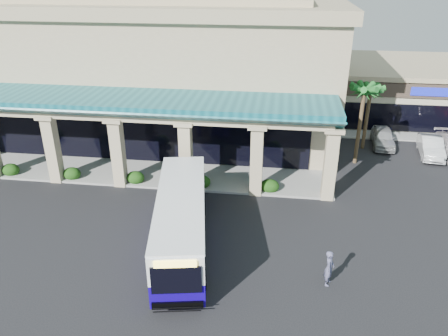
% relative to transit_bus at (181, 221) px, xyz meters
% --- Properties ---
extents(ground, '(110.00, 110.00, 0.00)m').
position_rel_transit_bus_xyz_m(ground, '(1.92, 1.00, -1.47)').
color(ground, black).
extents(main_building, '(30.80, 14.80, 11.35)m').
position_rel_transit_bus_xyz_m(main_building, '(-6.08, 17.00, 4.21)').
color(main_building, tan).
rests_on(main_building, ground).
extents(arcade, '(30.00, 6.20, 5.70)m').
position_rel_transit_bus_xyz_m(arcade, '(-6.08, 7.80, 1.38)').
color(arcade, '#0F525E').
rests_on(arcade, ground).
extents(strip_mall, '(22.50, 12.50, 4.90)m').
position_rel_transit_bus_xyz_m(strip_mall, '(19.92, 25.00, 0.98)').
color(strip_mall, beige).
rests_on(strip_mall, ground).
extents(palm_0, '(2.40, 2.40, 6.60)m').
position_rel_transit_bus_xyz_m(palm_0, '(10.42, 12.00, 1.83)').
color(palm_0, '#185C1F').
rests_on(palm_0, ground).
extents(palm_1, '(2.40, 2.40, 5.80)m').
position_rel_transit_bus_xyz_m(palm_1, '(11.42, 15.00, 1.43)').
color(palm_1, '#185C1F').
rests_on(palm_1, ground).
extents(broadleaf_tree, '(2.60, 2.60, 4.81)m').
position_rel_transit_bus_xyz_m(broadleaf_tree, '(9.42, 20.00, 0.94)').
color(broadleaf_tree, '#173C0D').
rests_on(broadleaf_tree, ground).
extents(transit_bus, '(4.31, 10.77, 2.93)m').
position_rel_transit_bus_xyz_m(transit_bus, '(0.00, 0.00, 0.00)').
color(transit_bus, '#150296').
rests_on(transit_bus, ground).
extents(pedestrian, '(0.56, 0.73, 1.79)m').
position_rel_transit_bus_xyz_m(pedestrian, '(7.35, -2.09, -0.57)').
color(pedestrian, '#525373').
rests_on(pedestrian, ground).
extents(car_silver, '(2.01, 4.37, 1.45)m').
position_rel_transit_bus_xyz_m(car_silver, '(13.07, 15.74, -0.74)').
color(car_silver, '#AAAAAA').
rests_on(car_silver, ground).
extents(car_white, '(2.07, 4.55, 1.45)m').
position_rel_transit_bus_xyz_m(car_white, '(16.32, 14.15, -0.74)').
color(car_white, white).
rests_on(car_white, ground).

